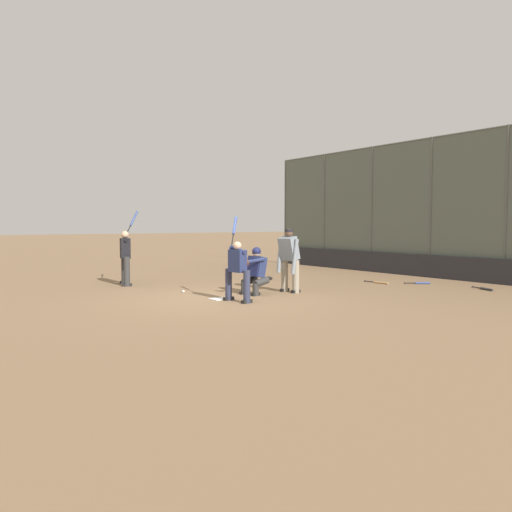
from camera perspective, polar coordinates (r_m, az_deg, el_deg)
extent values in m
plane|color=#846647|center=(12.51, -4.20, -4.94)|extent=(160.00, 160.00, 0.00)
cube|color=white|center=(12.51, -4.20, -4.91)|extent=(0.43, 0.43, 0.01)
cylinder|color=#515651|center=(17.23, 26.69, 5.21)|extent=(0.08, 0.08, 4.90)
cylinder|color=#515651|center=(18.58, 19.35, 5.26)|extent=(0.08, 0.08, 4.90)
cylinder|color=#515651|center=(20.20, 13.09, 5.23)|extent=(0.08, 0.08, 4.90)
cylinder|color=#515651|center=(22.01, 7.81, 5.16)|extent=(0.08, 0.08, 4.90)
cylinder|color=#515651|center=(23.99, 3.37, 5.07)|extent=(0.08, 0.08, 4.90)
cube|color=#515B51|center=(18.58, 19.35, 5.26)|extent=(15.93, 0.01, 4.90)
cylinder|color=#515651|center=(18.81, 19.51, 12.64)|extent=(15.93, 0.06, 0.06)
cube|color=#28282D|center=(18.55, 19.04, -1.09)|extent=(15.61, 0.18, 0.78)
cylinder|color=#2D334C|center=(11.80, -1.06, -3.54)|extent=(0.16, 0.16, 0.78)
cube|color=black|center=(11.85, -1.06, -5.22)|extent=(0.15, 0.29, 0.08)
cylinder|color=#2D334C|center=(12.27, -3.15, -3.27)|extent=(0.16, 0.16, 0.78)
cube|color=black|center=(12.32, -3.14, -4.88)|extent=(0.15, 0.29, 0.08)
cube|color=navy|center=(11.98, -2.13, -0.57)|extent=(0.45, 0.30, 0.54)
sphere|color=tan|center=(11.95, -2.14, 1.18)|extent=(0.20, 0.20, 0.20)
cylinder|color=navy|center=(11.98, -2.07, 0.75)|extent=(0.55, 0.12, 0.20)
cylinder|color=navy|center=(12.17, -2.89, 0.79)|extent=(0.14, 0.16, 0.15)
sphere|color=black|center=(12.19, -2.82, 1.07)|extent=(0.04, 0.04, 0.04)
cylinder|color=black|center=(12.28, -2.71, 1.80)|extent=(0.17, 0.18, 0.32)
cylinder|color=#334789|center=(12.50, -2.45, 3.52)|extent=(0.27, 0.29, 0.46)
cylinder|color=#333333|center=(13.03, -0.04, -3.86)|extent=(0.16, 0.16, 0.32)
cylinder|color=#333333|center=(13.16, 0.59, -2.99)|extent=(0.27, 0.51, 0.25)
cube|color=black|center=(13.05, -0.04, -4.39)|extent=(0.14, 0.27, 0.08)
cylinder|color=#333333|center=(13.33, -1.38, -3.69)|extent=(0.16, 0.16, 0.32)
cylinder|color=#333333|center=(13.46, -0.75, -2.84)|extent=(0.27, 0.51, 0.25)
cube|color=black|center=(13.35, -1.38, -4.21)|extent=(0.14, 0.27, 0.08)
cube|color=navy|center=(13.30, 0.06, -1.23)|extent=(0.52, 0.45, 0.58)
cube|color=#191E47|center=(13.19, -0.41, -1.27)|extent=(0.44, 0.21, 0.48)
sphere|color=tan|center=(13.28, 0.06, 0.35)|extent=(0.22, 0.22, 0.22)
sphere|color=#191E47|center=(13.28, 0.06, 0.51)|extent=(0.24, 0.24, 0.24)
cylinder|color=navy|center=(12.98, -0.17, -0.55)|extent=(0.22, 0.57, 0.17)
ellipsoid|color=#56331E|center=(12.88, -1.30, -0.75)|extent=(0.31, 0.15, 0.24)
cylinder|color=tan|center=(13.50, -0.81, -1.04)|extent=(0.15, 0.34, 0.47)
cylinder|color=gray|center=(13.59, 4.57, -2.36)|extent=(0.19, 0.19, 0.89)
cube|color=black|center=(13.64, 4.56, -4.05)|extent=(0.15, 0.29, 0.08)
cylinder|color=gray|center=(13.86, 3.30, -2.23)|extent=(0.19, 0.19, 0.89)
cube|color=black|center=(13.91, 3.29, -3.89)|extent=(0.15, 0.29, 0.08)
cube|color=gray|center=(13.62, 3.77, 0.87)|extent=(0.54, 0.48, 0.68)
sphere|color=brown|center=(13.61, 3.78, 2.66)|extent=(0.22, 0.22, 0.22)
cylinder|color=black|center=(13.61, 3.78, 2.92)|extent=(0.23, 0.23, 0.08)
cylinder|color=gray|center=(13.40, 4.47, -0.07)|extent=(0.12, 0.24, 0.95)
cylinder|color=gray|center=(13.77, 2.72, 0.04)|extent=(0.18, 0.26, 0.95)
cylinder|color=#333333|center=(15.46, -14.55, -1.73)|extent=(0.19, 0.19, 0.89)
cube|color=black|center=(15.50, -14.53, -3.22)|extent=(0.18, 0.30, 0.08)
cylinder|color=#333333|center=(16.19, -14.81, -1.49)|extent=(0.19, 0.19, 0.89)
cube|color=black|center=(16.23, -14.79, -2.92)|extent=(0.18, 0.30, 0.08)
cube|color=black|center=(15.78, -14.73, 0.86)|extent=(0.54, 0.40, 0.61)
sphere|color=tan|center=(15.76, -14.75, 2.38)|extent=(0.23, 0.23, 0.23)
cylinder|color=black|center=(15.77, -14.66, 2.00)|extent=(0.62, 0.32, 0.23)
cylinder|color=black|center=(16.06, -14.76, 2.03)|extent=(0.12, 0.16, 0.17)
sphere|color=black|center=(16.07, -14.68, 2.26)|extent=(0.04, 0.04, 0.04)
cylinder|color=black|center=(16.13, -14.41, 2.84)|extent=(0.09, 0.22, 0.33)
cylinder|color=#334789|center=(16.28, -13.77, 4.19)|extent=(0.16, 0.34, 0.48)
sphere|color=black|center=(16.22, 16.63, -2.98)|extent=(0.04, 0.04, 0.04)
cylinder|color=black|center=(16.27, 17.19, -2.97)|extent=(0.22, 0.29, 0.03)
cylinder|color=#334789|center=(16.40, 18.50, -2.95)|extent=(0.32, 0.41, 0.07)
sphere|color=black|center=(15.96, 23.49, -3.24)|extent=(0.04, 0.04, 0.04)
cylinder|color=black|center=(15.83, 23.88, -3.30)|extent=(0.32, 0.13, 0.03)
cylinder|color=#28282D|center=(15.54, 24.84, -3.46)|extent=(0.45, 0.21, 0.07)
sphere|color=black|center=(16.48, 12.30, -2.81)|extent=(0.04, 0.04, 0.04)
cylinder|color=black|center=(16.37, 12.83, -2.86)|extent=(0.37, 0.06, 0.03)
cylinder|color=tan|center=(16.12, 14.10, -2.98)|extent=(0.52, 0.11, 0.07)
ellipsoid|color=black|center=(16.77, 1.50, -2.53)|extent=(0.30, 0.19, 0.11)
ellipsoid|color=black|center=(16.79, 1.08, -2.55)|extent=(0.11, 0.08, 0.09)
sphere|color=white|center=(13.73, -8.31, -4.04)|extent=(0.07, 0.07, 0.07)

